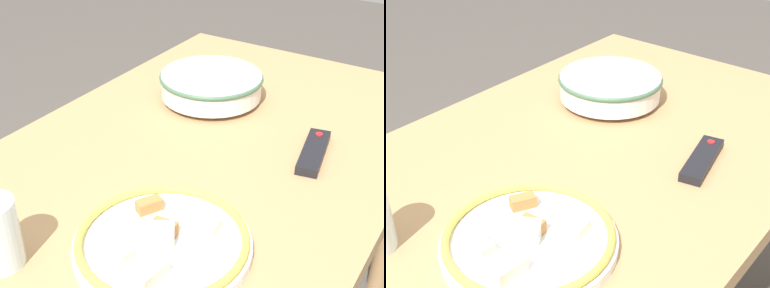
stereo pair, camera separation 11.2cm
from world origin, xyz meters
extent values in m
cube|color=tan|center=(0.00, 0.00, 0.71)|extent=(1.41, 0.82, 0.04)
cylinder|color=tan|center=(-0.64, -0.34, 0.34)|extent=(0.06, 0.06, 0.69)
cylinder|color=silver|center=(-0.28, -0.11, 0.73)|extent=(0.12, 0.12, 0.01)
cylinder|color=silver|center=(-0.28, -0.11, 0.77)|extent=(0.26, 0.26, 0.06)
cylinder|color=#9E4C1E|center=(-0.28, -0.11, 0.76)|extent=(0.23, 0.23, 0.05)
torus|color=#42664C|center=(-0.28, -0.11, 0.79)|extent=(0.27, 0.27, 0.01)
cylinder|color=white|center=(0.25, 0.11, 0.73)|extent=(0.30, 0.30, 0.02)
torus|color=gold|center=(0.25, 0.11, 0.75)|extent=(0.29, 0.29, 0.01)
cube|color=#B2753D|center=(0.20, 0.04, 0.75)|extent=(0.05, 0.04, 0.02)
cube|color=#B2753D|center=(0.24, 0.11, 0.76)|extent=(0.03, 0.05, 0.03)
cube|color=silver|center=(0.25, 0.11, 0.76)|extent=(0.06, 0.06, 0.03)
cube|color=silver|center=(0.19, 0.17, 0.75)|extent=(0.04, 0.02, 0.02)
cube|color=silver|center=(0.33, 0.07, 0.75)|extent=(0.03, 0.05, 0.02)
cube|color=silver|center=(0.34, 0.14, 0.76)|extent=(0.06, 0.05, 0.03)
cube|color=black|center=(-0.16, 0.21, 0.74)|extent=(0.18, 0.08, 0.02)
cylinder|color=red|center=(-0.22, 0.20, 0.75)|extent=(0.02, 0.02, 0.00)
camera|label=1|loc=(0.80, 0.52, 1.34)|focal=50.00mm
camera|label=2|loc=(0.73, 0.61, 1.34)|focal=50.00mm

